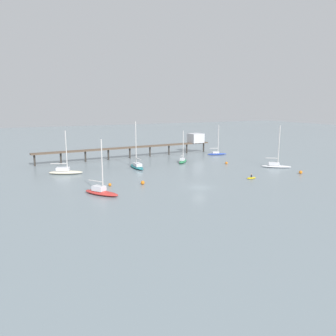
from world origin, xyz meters
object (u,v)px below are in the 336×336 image
Objects in this scene: sailboat_blue at (217,153)px; sailboat_white at (276,165)px; sailboat_red at (101,191)px; mooring_buoy_near at (301,172)px; mooring_buoy_outer at (110,185)px; sailboat_green at (183,161)px; dinghy_yellow at (251,178)px; mooring_buoy_mid at (143,183)px; pier at (166,143)px; sailboat_cream at (65,171)px; mooring_buoy_far at (226,163)px; sailboat_teal at (137,166)px.

sailboat_white is at bearing -86.50° from sailboat_blue.
sailboat_red is 12.69× the size of mooring_buoy_near.
mooring_buoy_outer is (-45.41, -0.35, -0.34)m from sailboat_white.
sailboat_green is at bearing -155.42° from sailboat_blue.
mooring_buoy_mid is (-24.12, 5.74, 0.19)m from dinghy_yellow.
sailboat_cream is at bearing -154.75° from pier.
sailboat_white is at bearing -47.43° from mooring_buoy_far.
sailboat_teal is 40.82m from mooring_buoy_near.
sailboat_green reaches higher than pier.
pier is 40.60m from dinghy_yellow.
mooring_buoy_mid is 1.17× the size of mooring_buoy_far.
sailboat_red reaches higher than mooring_buoy_far.
sailboat_cream is at bearing 162.74° from sailboat_white.
mooring_buoy_outer is at bearing -146.49° from sailboat_green.
pier is at bearing 108.41° from mooring_buoy_far.
sailboat_green is 31.89m from mooring_buoy_near.
mooring_buoy_far is (5.80, 17.48, 0.13)m from dinghy_yellow.
sailboat_green is 3.83× the size of dinghy_yellow.
mooring_buoy_far is at bearing 21.43° from mooring_buoy_mid.
sailboat_white is at bearing -43.04° from sailboat_green.
mooring_buoy_outer is (6.19, -16.38, -0.38)m from sailboat_cream.
mooring_buoy_mid is at bearing -143.83° from sailboat_blue.
sailboat_red is at bearing -121.12° from mooring_buoy_outer.
sailboat_teal reaches higher than mooring_buoy_near.
mooring_buoy_near is (15.96, -41.48, -3.67)m from pier.
sailboat_cream is 43.92m from dinghy_yellow.
sailboat_white is at bearing -24.56° from sailboat_teal.
mooring_buoy_outer is 0.79× the size of mooring_buoy_near.
sailboat_cream is 12.71× the size of mooring_buoy_mid.
sailboat_cream is (-35.08, -16.55, -3.37)m from pier.
dinghy_yellow is at bearing -108.36° from mooring_buoy_far.
sailboat_blue is 17.17m from mooring_buoy_far.
mooring_buoy_mid is (-5.38, -17.35, -0.30)m from sailboat_teal.
dinghy_yellow is 24.80m from mooring_buoy_mid.
sailboat_white is (48.76, 5.90, -0.02)m from sailboat_red.
mooring_buoy_far is at bearing -115.38° from sailboat_blue.
sailboat_green is 0.93× the size of sailboat_blue.
sailboat_blue reaches higher than mooring_buoy_far.
pier is at bearing 25.25° from sailboat_cream.
sailboat_white reaches higher than dinghy_yellow.
pier is 5.52× the size of sailboat_cream.
sailboat_white is at bearing -17.26° from sailboat_cream.
sailboat_cream is at bearing 110.69° from mooring_buoy_outer.
sailboat_green is 25.49m from dinghy_yellow.
pier is 38.93m from sailboat_cream.
sailboat_blue is 56.53m from sailboat_red.
mooring_buoy_outer is at bearing -69.31° from sailboat_cream.
dinghy_yellow is (1.82, -40.37, -3.86)m from pier.
sailboat_red reaches higher than sailboat_blue.
sailboat_teal is 14.79× the size of mooring_buoy_mid.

